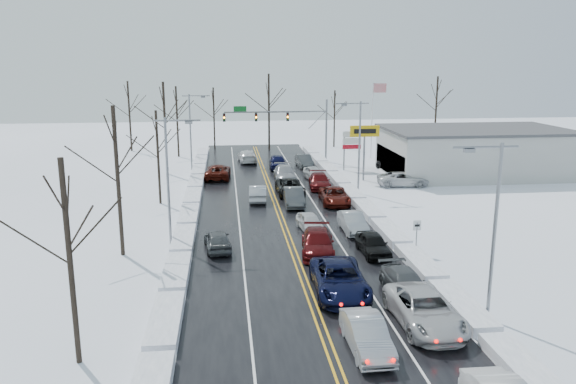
{
  "coord_description": "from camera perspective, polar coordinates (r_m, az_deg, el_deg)",
  "views": [
    {
      "loc": [
        -4.47,
        -42.89,
        12.73
      ],
      "look_at": [
        0.45,
        0.62,
        2.5
      ],
      "focal_mm": 35.0,
      "sensor_mm": 36.0,
      "label": 1
    }
  ],
  "objects": [
    {
      "name": "dealership_building",
      "position": [
        67.96,
        18.42,
        3.95
      ],
      "size": [
        20.4,
        12.4,
        5.3
      ],
      "color": "#B1B2AD",
      "rests_on": "ground"
    },
    {
      "name": "streetlight_nw",
      "position": [
        67.41,
        -9.73,
        6.64
      ],
      "size": [
        3.2,
        0.25,
        9.0
      ],
      "color": "slate",
      "rests_on": "ground"
    },
    {
      "name": "tree_left_b",
      "position": [
        37.99,
        -17.08,
        3.87
      ],
      "size": [
        4.0,
        4.0,
        10.0
      ],
      "color": "#2D231C",
      "rests_on": "ground"
    },
    {
      "name": "parked_car_2",
      "position": [
        67.97,
        10.31,
        2.14
      ],
      "size": [
        2.66,
        5.21,
        1.7
      ],
      "primitive_type": "imported",
      "rotation": [
        0.0,
        0.0,
        3.28
      ],
      "color": "black",
      "rests_on": "ground"
    },
    {
      "name": "queued_car_10",
      "position": [
        29.28,
        13.63,
        -13.02
      ],
      "size": [
        2.89,
        6.05,
        1.67
      ],
      "primitive_type": "imported",
      "rotation": [
        0.0,
        0.0,
        0.02
      ],
      "color": "#B8B8BA",
      "rests_on": "ground"
    },
    {
      "name": "queued_car_5",
      "position": [
        50.7,
        0.59,
        -1.39
      ],
      "size": [
        1.85,
        4.9,
        1.6
      ],
      "primitive_type": "imported",
      "rotation": [
        0.0,
        0.0,
        -0.03
      ],
      "color": "#3C3F41",
      "rests_on": "ground"
    },
    {
      "name": "queued_car_7",
      "position": [
        61.4,
        -0.32,
        1.19
      ],
      "size": [
        2.38,
        5.59,
        1.61
      ],
      "primitive_type": "imported",
      "rotation": [
        0.0,
        0.0,
        -0.02
      ],
      "color": "#94969B",
      "rests_on": "ground"
    },
    {
      "name": "queued_car_2",
      "position": [
        32.17,
        5.23,
        -10.22
      ],
      "size": [
        3.08,
        6.29,
        1.72
      ],
      "primitive_type": "imported",
      "rotation": [
        0.0,
        0.0,
        -0.04
      ],
      "color": "black",
      "rests_on": "ground"
    },
    {
      "name": "traffic_signal_mast",
      "position": [
        71.69,
        -0.08,
        7.34
      ],
      "size": [
        13.28,
        0.39,
        8.0
      ],
      "color": "slate",
      "rests_on": "ground"
    },
    {
      "name": "snow_bank_left",
      "position": [
        46.77,
        -10.06,
        -2.85
      ],
      "size": [
        1.5,
        72.0,
        0.59
      ],
      "primitive_type": "cube",
      "color": "white",
      "rests_on": "ground"
    },
    {
      "name": "tree_left_d",
      "position": [
        65.46,
        -12.46,
        8.12
      ],
      "size": [
        4.2,
        4.2,
        10.5
      ],
      "color": "#2D231C",
      "rests_on": "ground"
    },
    {
      "name": "tree_left_a",
      "position": [
        24.66,
        -21.59,
        -2.95
      ],
      "size": [
        3.6,
        3.6,
        9.0
      ],
      "color": "#2D231C",
      "rests_on": "ground"
    },
    {
      "name": "flagpole",
      "position": [
        75.8,
        8.67,
        7.85
      ],
      "size": [
        1.87,
        1.2,
        10.0
      ],
      "color": "silver",
      "rests_on": "ground"
    },
    {
      "name": "streetlight_se",
      "position": [
        28.94,
        20.0,
        -2.52
      ],
      "size": [
        3.2,
        0.25,
        9.0
      ],
      "color": "slate",
      "rests_on": "ground"
    },
    {
      "name": "tree_far_d",
      "position": [
        85.27,
        4.76,
        8.54
      ],
      "size": [
        3.4,
        3.4,
        8.5
      ],
      "color": "#2D231C",
      "rests_on": "ground"
    },
    {
      "name": "queued_car_12",
      "position": [
        38.61,
        8.6,
        -6.25
      ],
      "size": [
        1.85,
        4.32,
        1.45
      ],
      "primitive_type": "imported",
      "rotation": [
        0.0,
        0.0,
        0.03
      ],
      "color": "black",
      "rests_on": "ground"
    },
    {
      "name": "queued_car_6",
      "position": [
        54.83,
        0.22,
        -0.27
      ],
      "size": [
        2.62,
        5.51,
        1.52
      ],
      "primitive_type": "imported",
      "rotation": [
        0.0,
        0.0,
        0.02
      ],
      "color": "black",
      "rests_on": "ground"
    },
    {
      "name": "tree_far_b",
      "position": [
        84.15,
        -7.56,
        8.65
      ],
      "size": [
        3.6,
        3.6,
        9.0
      ],
      "color": "#2D231C",
      "rests_on": "ground"
    },
    {
      "name": "tree_far_c",
      "position": [
        82.3,
        -1.96,
        9.63
      ],
      "size": [
        4.4,
        4.4,
        11.0
      ],
      "color": "#2D231C",
      "rests_on": "ground"
    },
    {
      "name": "ground",
      "position": [
        44.97,
        -0.48,
        -3.3
      ],
      "size": [
        160.0,
        160.0,
        0.0
      ],
      "primitive_type": "plane",
      "color": "white",
      "rests_on": "ground"
    },
    {
      "name": "tree_far_e",
      "position": [
        90.12,
        14.88,
        9.29
      ],
      "size": [
        4.2,
        4.2,
        10.5
      ],
      "color": "#2D231C",
      "rests_on": "ground"
    },
    {
      "name": "streetlight_sw",
      "position": [
        39.78,
        -11.87,
        2.11
      ],
      "size": [
        3.2,
        0.25,
        9.0
      ],
      "color": "slate",
      "rests_on": "ground"
    },
    {
      "name": "queued_car_3",
      "position": [
        38.37,
        3.02,
        -6.25
      ],
      "size": [
        2.83,
        5.54,
        1.54
      ],
      "primitive_type": "imported",
      "rotation": [
        0.0,
        0.0,
        -0.13
      ],
      "color": "#46090A",
      "rests_on": "ground"
    },
    {
      "name": "used_vehicles_sign",
      "position": [
        67.26,
        6.5,
        5.02
      ],
      "size": [
        2.2,
        0.22,
        4.65
      ],
      "color": "slate",
      "rests_on": "ground"
    },
    {
      "name": "queued_car_13",
      "position": [
        43.31,
        6.57,
        -4.03
      ],
      "size": [
        1.63,
        4.53,
        1.49
      ],
      "primitive_type": "imported",
      "rotation": [
        0.0,
        0.0,
        0.01
      ],
      "color": "#9B9EA3",
      "rests_on": "ground"
    },
    {
      "name": "parked_car_1",
      "position": [
        64.04,
        13.15,
        1.34
      ],
      "size": [
        2.41,
        5.62,
        1.61
      ],
      "primitive_type": "imported",
      "rotation": [
        0.0,
        0.0,
        -0.03
      ],
      "color": "black",
      "rests_on": "ground"
    },
    {
      "name": "queued_car_8",
      "position": [
        68.14,
        -1.05,
        2.38
      ],
      "size": [
        2.2,
        4.95,
        1.65
      ],
      "primitive_type": "imported",
      "rotation": [
        0.0,
        0.0,
        -0.05
      ],
      "color": "black",
      "rests_on": "ground"
    },
    {
      "name": "speed_limit_sign",
      "position": [
        38.74,
        12.96,
        -3.84
      ],
      "size": [
        0.55,
        0.09,
        2.35
      ],
      "color": "slate",
      "rests_on": "ground"
    },
    {
      "name": "tree_left_e",
      "position": [
        77.39,
        -11.25,
        8.39
      ],
      "size": [
        3.8,
        3.8,
        9.5
      ],
      "color": "#2D231C",
      "rests_on": "ground"
    },
    {
      "name": "oncoming_car_3",
      "position": [
        39.31,
        -7.14,
        -5.85
      ],
      "size": [
        2.12,
        4.33,
        1.42
      ],
      "primitive_type": "imported",
      "rotation": [
        0.0,
        0.0,
        3.25
      ],
      "color": "#46494B",
      "rests_on": "ground"
    },
    {
      "name": "oncoming_car_1",
      "position": [
        62.94,
        -7.12,
        1.38
      ],
      "size": [
        2.97,
        5.85,
        1.58
      ],
      "primitive_type": "imported",
      "rotation": [
        0.0,
        0.0,
        3.08
      ],
      "color": "#481109",
      "rests_on": "ground"
    },
    {
      "name": "oncoming_car_0",
      "position": [
        52.58,
        -3.08,
        -0.88
      ],
      "size": [
        1.84,
        4.57,
        1.48
      ],
      "primitive_type": "imported",
      "rotation": [
        0.0,
        0.0,
        3.08
      ],
      "color": "#AAADB2",
      "rests_on": "ground"
    },
    {
      "name": "queued_car_11",
      "position": [
        32.56,
        11.78,
        -10.16
      ],
      "size": [
        2.18,
        4.8,
        1.36
      ],
      "primitive_type": "imported",
      "rotation": [
        0.0,
        0.0,
        0.06
      ],
      "color": "#46494C",
      "rests_on": "ground"
    },
    {
      "name": "snow_bank_right",
      "position": [
        48.2,
        8.29,
        -2.31
      ],
      "size": [
        1.5,
        72.0,
        0.59
      ],
      "primitive_type": "cube",
      "color": "white",
      "rests_on": "ground"
    },
    {
      "name": "tree_far_a",
      "position": [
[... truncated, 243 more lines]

